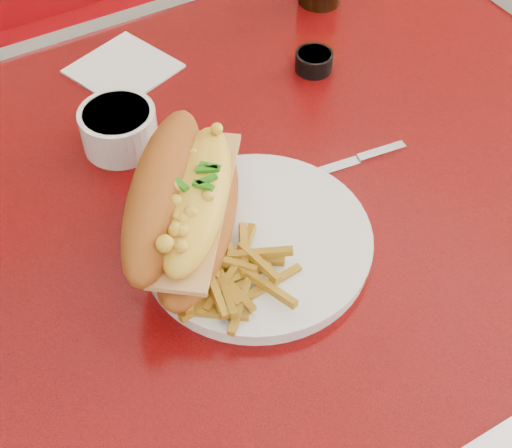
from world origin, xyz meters
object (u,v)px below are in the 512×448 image
gravy_ramekin (119,127)px  sauce_cup_right (314,60)px  knife (353,161)px  booth_bench_far (56,119)px  fork (191,221)px  mac_hoagie (184,202)px  dinner_plate (256,241)px  diner_table (210,282)px

gravy_ramekin → sauce_cup_right: gravy_ramekin is taller
gravy_ramekin → knife: 0.29m
booth_bench_far → fork: (-0.03, -0.84, 0.50)m
knife → booth_bench_far: bearing=109.8°
booth_bench_far → mac_hoagie: bearing=-92.8°
dinner_plate → mac_hoagie: size_ratio=1.08×
fork → gravy_ramekin: gravy_ramekin is taller
booth_bench_far → gravy_ramekin: 0.84m
gravy_ramekin → booth_bench_far: bearing=86.3°
sauce_cup_right → gravy_ramekin: bearing=-178.5°
diner_table → booth_bench_far: size_ratio=1.03×
mac_hoagie → fork: bearing=-4.1°
mac_hoagie → gravy_ramekin: 0.19m
booth_bench_far → sauce_cup_right: booth_bench_far is taller
fork → gravy_ramekin: bearing=3.3°
knife → dinner_plate: bearing=-154.8°
diner_table → fork: bearing=-133.7°
mac_hoagie → fork: 0.05m
mac_hoagie → sauce_cup_right: size_ratio=4.61×
mac_hoagie → sauce_cup_right: bearing=-19.0°
mac_hoagie → fork: size_ratio=1.59×
diner_table → mac_hoagie: 0.23m
gravy_ramekin → dinner_plate: bearing=-74.6°
fork → sauce_cup_right: sauce_cup_right is taller
diner_table → mac_hoagie: bearing=-133.2°
booth_bench_far → gravy_ramekin: size_ratio=9.79×
booth_bench_far → knife: booth_bench_far is taller
booth_bench_far → dinner_plate: booth_bench_far is taller
knife → diner_table: bearing=177.2°
dinner_plate → gravy_ramekin: 0.24m
dinner_plate → gravy_ramekin: gravy_ramekin is taller
fork → sauce_cup_right: size_ratio=2.90×
fork → sauce_cup_right: (0.28, 0.18, -0.00)m
diner_table → gravy_ramekin: size_ratio=10.04×
gravy_ramekin → knife: bearing=-36.6°
diner_table → knife: size_ratio=6.96×
diner_table → gravy_ramekin: (-0.04, 0.14, 0.19)m
gravy_ramekin → sauce_cup_right: size_ratio=2.10×
booth_bench_far → diner_table: bearing=-90.0°
booth_bench_far → fork: size_ratio=7.10×
mac_hoagie → gravy_ramekin: bearing=38.5°
mac_hoagie → sauce_cup_right: 0.35m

